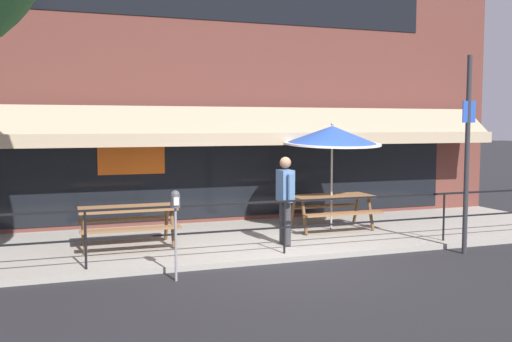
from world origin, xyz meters
name	(u,v)px	position (x,y,z in m)	size (l,w,h in m)	color
ground_plane	(291,262)	(0.00, 0.00, 0.00)	(120.00, 120.00, 0.00)	#232326
patio_deck	(254,238)	(0.00, 2.00, 0.05)	(15.00, 4.00, 0.10)	#9E998E
restaurant_building	(223,62)	(0.00, 4.23, 3.93)	(15.00, 1.60, 7.93)	brown
patio_railing	(284,215)	(0.00, 0.30, 0.80)	(13.84, 0.04, 0.97)	black
picnic_table_left	(128,215)	(-2.61, 1.79, 0.71)	(1.80, 1.42, 0.76)	brown
picnic_table_centre	(332,202)	(1.87, 2.13, 0.71)	(1.80, 1.42, 0.76)	brown
patio_umbrella_centre	(332,136)	(1.87, 2.14, 2.18)	(2.14, 2.14, 2.38)	#B7B2A8
pedestrian_walking	(285,196)	(0.29, 0.98, 1.06)	(0.24, 0.62, 1.71)	#333338
parking_meter_near	(175,208)	(-2.15, -0.51, 1.15)	(0.15, 0.16, 1.42)	gray
street_sign_pole	(467,153)	(3.35, -0.45, 1.91)	(0.28, 0.09, 3.70)	#2D2D33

